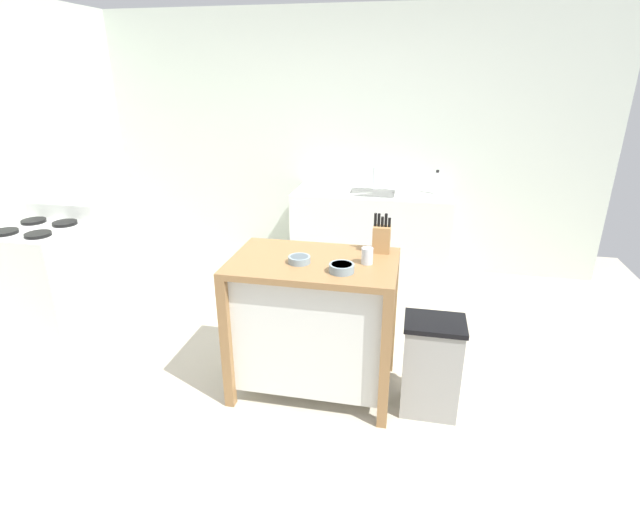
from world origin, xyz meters
The scene contains 13 objects.
ground_plane centered at (0.00, 0.00, 0.00)m, with size 6.18×6.18×0.00m, color #BCB29E.
wall_back centered at (0.00, 2.38, 1.30)m, with size 5.18×0.10×2.60m, color silver.
wall_left centered at (-2.59, 0.89, 1.30)m, with size 0.10×2.98×2.60m, color beige.
kitchen_island centered at (0.17, 0.07, 0.51)m, with size 1.03×0.65×0.92m.
knife_block centered at (0.56, 0.30, 1.02)m, with size 0.11×0.09×0.25m.
bowl_stoneware_deep centered at (0.37, -0.08, 0.95)m, with size 0.15×0.15×0.05m.
bowl_ceramic_small centered at (0.10, 0.01, 0.94)m, with size 0.13×0.13×0.04m.
drinking_cup centered at (0.50, 0.08, 0.97)m, with size 0.07×0.07×0.10m.
trash_bin centered at (0.92, -0.01, 0.32)m, with size 0.36×0.28×0.63m.
sink_counter centered at (0.34, 2.03, 0.45)m, with size 1.55×0.60×0.89m.
sink_faucet centered at (0.34, 2.17, 1.00)m, with size 0.02×0.02×0.22m.
bottle_hand_soap centered at (0.95, 2.09, 1.00)m, with size 0.05×0.05×0.23m.
stove centered at (-2.04, 0.35, 0.45)m, with size 0.60×0.60×1.01m.
Camera 1 is at (0.75, -2.55, 1.99)m, focal length 26.54 mm.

